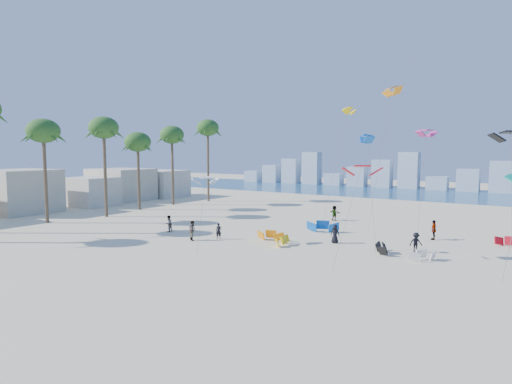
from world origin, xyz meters
The scene contains 10 objects.
ground centered at (0.00, 0.00, 0.00)m, with size 220.00×220.00×0.00m, color beige.
ocean centered at (0.00, 72.00, 0.01)m, with size 220.00×220.00×0.00m, color navy.
kitesurfer_near centered at (0.64, 12.98, 0.79)m, with size 0.58×0.38×1.58m, color black.
kitesurfer_mid centered at (-1.14, 11.21, 0.94)m, with size 0.91×0.71×1.88m, color gray.
kitesurfers_far centered at (10.61, 22.06, 0.91)m, with size 33.23×17.66×1.92m.
grounded_kites centered at (12.03, 18.91, 0.45)m, with size 22.51×12.96×1.09m.
flying_kites centered at (14.54, 20.74, 10.48)m, with size 27.18×26.07×15.94m.
palm_row centered at (-21.70, 16.14, 11.30)m, with size 5.61×44.80×14.31m.
beachfront_buildings centered at (-33.69, 20.82, 2.67)m, with size 11.50×43.00×6.00m.
distant_skyline centered at (-1.19, 82.00, 3.09)m, with size 85.00×3.00×8.40m.
Camera 1 is at (26.21, -18.79, 8.48)m, focal length 29.73 mm.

